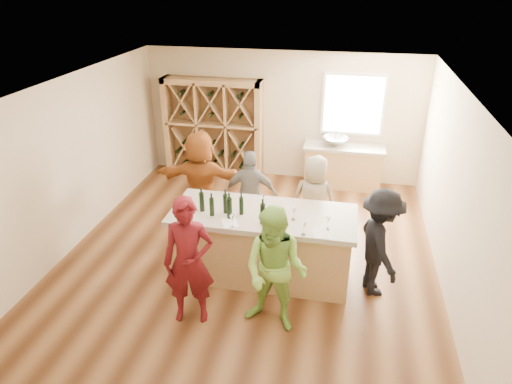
% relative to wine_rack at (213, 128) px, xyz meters
% --- Properties ---
extents(floor, '(6.00, 7.00, 0.10)m').
position_rel_wine_rack_xyz_m(floor, '(1.50, -3.27, -1.15)').
color(floor, brown).
rests_on(floor, ground).
extents(ceiling, '(6.00, 7.00, 0.10)m').
position_rel_wine_rack_xyz_m(ceiling, '(1.50, -3.27, 1.75)').
color(ceiling, white).
rests_on(ceiling, ground).
extents(wall_back, '(6.00, 0.10, 2.80)m').
position_rel_wine_rack_xyz_m(wall_back, '(1.50, 0.28, 0.30)').
color(wall_back, beige).
rests_on(wall_back, ground).
extents(wall_front, '(6.00, 0.10, 2.80)m').
position_rel_wine_rack_xyz_m(wall_front, '(1.50, -6.82, 0.30)').
color(wall_front, beige).
rests_on(wall_front, ground).
extents(wall_left, '(0.10, 7.00, 2.80)m').
position_rel_wine_rack_xyz_m(wall_left, '(-1.55, -3.27, 0.30)').
color(wall_left, beige).
rests_on(wall_left, ground).
extents(wall_right, '(0.10, 7.00, 2.80)m').
position_rel_wine_rack_xyz_m(wall_right, '(4.55, -3.27, 0.30)').
color(wall_right, beige).
rests_on(wall_right, ground).
extents(window_frame, '(1.30, 0.06, 1.30)m').
position_rel_wine_rack_xyz_m(window_frame, '(3.00, 0.20, 0.65)').
color(window_frame, white).
rests_on(window_frame, wall_back).
extents(window_pane, '(1.18, 0.01, 1.18)m').
position_rel_wine_rack_xyz_m(window_pane, '(3.00, 0.17, 0.65)').
color(window_pane, white).
rests_on(window_pane, wall_back).
extents(wine_rack, '(2.20, 0.45, 2.20)m').
position_rel_wine_rack_xyz_m(wine_rack, '(0.00, 0.00, 0.00)').
color(wine_rack, tan).
rests_on(wine_rack, floor).
extents(back_counter_base, '(1.60, 0.58, 0.86)m').
position_rel_wine_rack_xyz_m(back_counter_base, '(2.90, -0.07, -0.67)').
color(back_counter_base, tan).
rests_on(back_counter_base, floor).
extents(back_counter_top, '(1.70, 0.62, 0.06)m').
position_rel_wine_rack_xyz_m(back_counter_top, '(2.90, -0.07, -0.21)').
color(back_counter_top, '#ADA28E').
rests_on(back_counter_top, back_counter_base).
extents(sink, '(0.54, 0.54, 0.19)m').
position_rel_wine_rack_xyz_m(sink, '(2.70, -0.07, -0.09)').
color(sink, silver).
rests_on(sink, back_counter_top).
extents(faucet, '(0.02, 0.02, 0.30)m').
position_rel_wine_rack_xyz_m(faucet, '(2.70, 0.11, -0.03)').
color(faucet, silver).
rests_on(faucet, back_counter_top).
extents(tasting_counter_base, '(2.60, 1.00, 1.00)m').
position_rel_wine_rack_xyz_m(tasting_counter_base, '(1.81, -3.58, -0.60)').
color(tasting_counter_base, tan).
rests_on(tasting_counter_base, floor).
extents(tasting_counter_top, '(2.72, 1.12, 0.08)m').
position_rel_wine_rack_xyz_m(tasting_counter_top, '(1.81, -3.58, -0.06)').
color(tasting_counter_top, '#ADA28E').
rests_on(tasting_counter_top, tasting_counter_base).
extents(wine_bottle_a, '(0.08, 0.08, 0.29)m').
position_rel_wine_rack_xyz_m(wine_bottle_a, '(0.92, -3.71, 0.13)').
color(wine_bottle_a, black).
rests_on(wine_bottle_a, tasting_counter_top).
extents(wine_bottle_b, '(0.08, 0.08, 0.28)m').
position_rel_wine_rack_xyz_m(wine_bottle_b, '(1.10, -3.81, 0.12)').
color(wine_bottle_b, black).
rests_on(wine_bottle_b, tasting_counter_top).
extents(wine_bottle_c, '(0.09, 0.09, 0.29)m').
position_rel_wine_rack_xyz_m(wine_bottle_c, '(1.28, -3.69, 0.13)').
color(wine_bottle_c, black).
rests_on(wine_bottle_c, tasting_counter_top).
extents(wine_bottle_d, '(0.09, 0.09, 0.32)m').
position_rel_wine_rack_xyz_m(wine_bottle_d, '(1.37, -3.83, 0.14)').
color(wine_bottle_d, black).
rests_on(wine_bottle_d, tasting_counter_top).
extents(wine_bottle_e, '(0.08, 0.08, 0.27)m').
position_rel_wine_rack_xyz_m(wine_bottle_e, '(1.51, -3.68, 0.11)').
color(wine_bottle_e, black).
rests_on(wine_bottle_e, tasting_counter_top).
extents(wine_glass_a, '(0.09, 0.09, 0.19)m').
position_rel_wine_rack_xyz_m(wine_glass_a, '(1.47, -4.07, 0.07)').
color(wine_glass_a, white).
rests_on(wine_glass_a, tasting_counter_top).
extents(wine_glass_b, '(0.08, 0.08, 0.17)m').
position_rel_wine_rack_xyz_m(wine_glass_b, '(2.02, -4.04, 0.06)').
color(wine_glass_b, white).
rests_on(wine_glass_b, tasting_counter_top).
extents(wine_glass_c, '(0.09, 0.09, 0.17)m').
position_rel_wine_rack_xyz_m(wine_glass_c, '(2.46, -4.08, 0.07)').
color(wine_glass_c, white).
rests_on(wine_glass_c, tasting_counter_top).
extents(wine_glass_d, '(0.07, 0.07, 0.17)m').
position_rel_wine_rack_xyz_m(wine_glass_d, '(2.27, -3.70, 0.06)').
color(wine_glass_d, white).
rests_on(wine_glass_d, tasting_counter_top).
extents(wine_glass_e, '(0.08, 0.08, 0.18)m').
position_rel_wine_rack_xyz_m(wine_glass_e, '(2.76, -3.87, 0.07)').
color(wine_glass_e, white).
rests_on(wine_glass_e, tasting_counter_top).
extents(tasting_menu_a, '(0.31, 0.35, 0.00)m').
position_rel_wine_rack_xyz_m(tasting_menu_a, '(1.41, -3.97, -0.02)').
color(tasting_menu_a, white).
rests_on(tasting_menu_a, tasting_counter_top).
extents(tasting_menu_b, '(0.27, 0.34, 0.00)m').
position_rel_wine_rack_xyz_m(tasting_menu_b, '(2.06, -3.99, -0.02)').
color(tasting_menu_b, white).
rests_on(tasting_menu_b, tasting_counter_top).
extents(tasting_menu_c, '(0.25, 0.31, 0.00)m').
position_rel_wine_rack_xyz_m(tasting_menu_c, '(2.68, -3.99, -0.02)').
color(tasting_menu_c, white).
rests_on(tasting_menu_c, tasting_counter_top).
extents(person_near_left, '(0.74, 0.60, 1.81)m').
position_rel_wine_rack_xyz_m(person_near_left, '(1.06, -4.75, -0.20)').
color(person_near_left, '#590F14').
rests_on(person_near_left, floor).
extents(person_near_right, '(0.93, 0.64, 1.75)m').
position_rel_wine_rack_xyz_m(person_near_right, '(2.18, -4.68, -0.22)').
color(person_near_right, '#8CC64C').
rests_on(person_near_right, floor).
extents(person_server, '(0.79, 1.16, 1.64)m').
position_rel_wine_rack_xyz_m(person_server, '(3.50, -3.66, -0.28)').
color(person_server, black).
rests_on(person_server, floor).
extents(person_far_mid, '(0.96, 0.53, 1.58)m').
position_rel_wine_rack_xyz_m(person_far_mid, '(1.39, -2.47, -0.31)').
color(person_far_mid, slate).
rests_on(person_far_mid, floor).
extents(person_far_right, '(0.85, 0.63, 1.59)m').
position_rel_wine_rack_xyz_m(person_far_right, '(2.48, -2.50, -0.31)').
color(person_far_right, gray).
rests_on(person_far_right, floor).
extents(person_far_left, '(1.73, 0.71, 1.84)m').
position_rel_wine_rack_xyz_m(person_far_left, '(0.47, -2.37, -0.18)').
color(person_far_left, '#994C19').
rests_on(person_far_left, floor).
extents(wine_bottle_f, '(0.07, 0.07, 0.30)m').
position_rel_wine_rack_xyz_m(wine_bottle_f, '(1.86, -3.88, 0.13)').
color(wine_bottle_f, black).
rests_on(wine_bottle_f, tasting_counter_top).
extents(wine_glass_f, '(0.07, 0.07, 0.18)m').
position_rel_wine_rack_xyz_m(wine_glass_f, '(1.76, -3.38, 0.07)').
color(wine_glass_f, white).
rests_on(wine_glass_f, tasting_counter_top).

